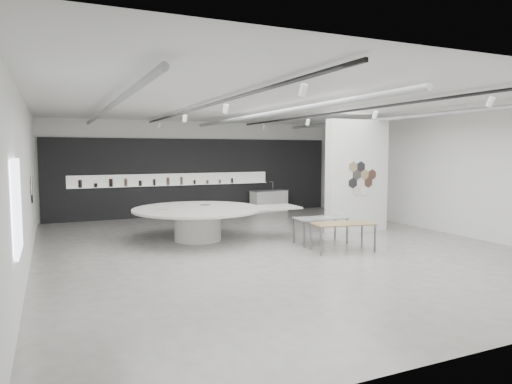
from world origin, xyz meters
name	(u,v)px	position (x,y,z in m)	size (l,w,h in m)	color
room	(270,171)	(-0.09, 0.00, 2.07)	(12.02, 14.02, 3.82)	#999790
back_wall_display	(196,177)	(-0.08, 6.93, 1.54)	(11.80, 0.27, 3.10)	black
partition_column	(357,176)	(3.50, 1.00, 1.80)	(2.20, 0.38, 3.60)	white
display_island	(201,219)	(-1.54, 1.69, 0.62)	(4.83, 3.80, 0.96)	white
sample_table_wood	(343,225)	(1.40, -1.23, 0.68)	(1.68, 1.04, 0.74)	olive
sample_table_stone	(321,220)	(1.41, -0.15, 0.67)	(1.46, 0.78, 0.74)	gray
kitchen_counter	(269,201)	(3.04, 6.53, 0.46)	(1.70, 0.85, 1.29)	white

